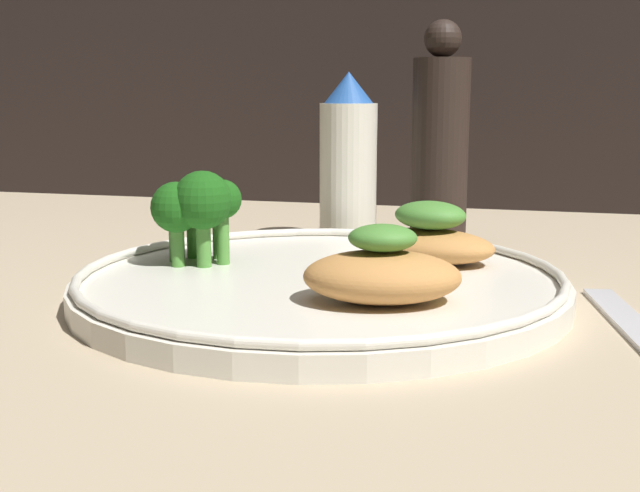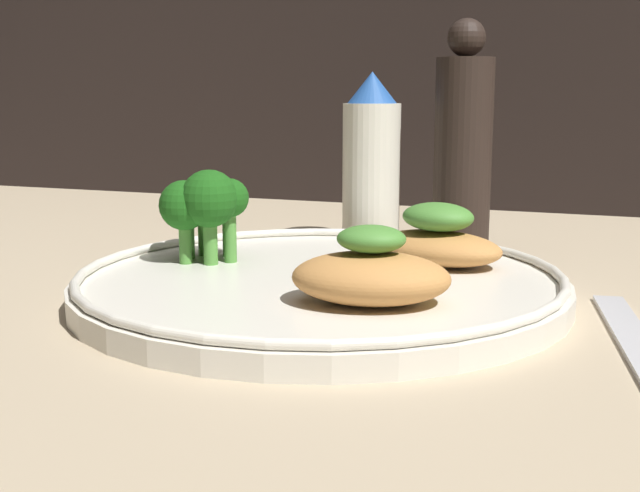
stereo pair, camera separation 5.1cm
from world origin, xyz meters
TOP-DOWN VIEW (x-y plane):
  - ground_plane at (0.00, 0.00)cm, footprint 180.00×180.00cm
  - plate at (0.00, 0.00)cm, footprint 31.32×31.32cm
  - grilled_meat_front at (4.94, -5.12)cm, footprint 10.02×8.13cm
  - grilled_meat_middle at (6.18, 6.22)cm, footprint 10.15×7.54cm
  - broccoli_bunch at (-9.23, 1.82)cm, footprint 6.17×6.36cm
  - sauce_bottle at (-2.66, 19.68)cm, footprint 4.97×4.97cm
  - pepper_grinder at (5.22, 19.68)cm, footprint 4.76×4.76cm
  - fork at (18.84, -3.34)cm, footprint 4.86×18.64cm

SIDE VIEW (x-z plane):
  - ground_plane at x=0.00cm, z-range -1.00..0.00cm
  - fork at x=18.84cm, z-range 0.00..0.60cm
  - plate at x=0.00cm, z-range -0.01..1.99cm
  - grilled_meat_front at x=4.94cm, z-range 0.86..5.27cm
  - grilled_meat_middle at x=6.18cm, z-range 0.94..5.22cm
  - broccoli_bunch at x=-9.23cm, z-range 2.16..8.66cm
  - sauce_bottle at x=-2.66cm, z-range -0.32..14.41cm
  - pepper_grinder at x=5.22cm, z-range -0.82..18.04cm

